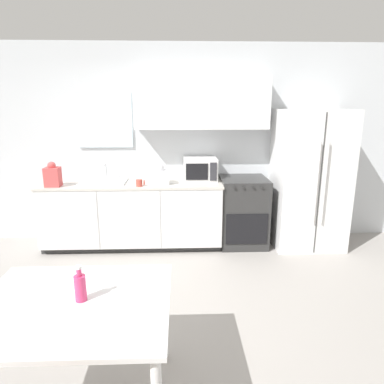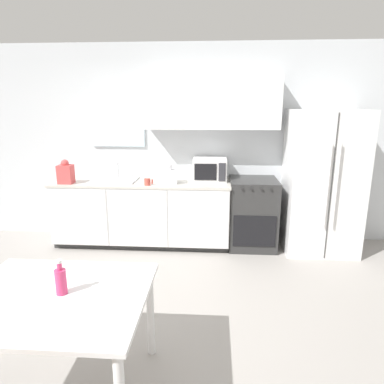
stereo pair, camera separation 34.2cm
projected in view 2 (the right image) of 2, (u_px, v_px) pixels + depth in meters
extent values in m
plane|color=gray|center=(143.00, 312.00, 3.23)|extent=(12.00, 12.00, 0.00)
cube|color=silver|center=(169.00, 144.00, 4.83)|extent=(12.00, 0.06, 2.70)
cube|color=silver|center=(118.00, 120.00, 4.75)|extent=(0.74, 0.04, 0.74)
cube|color=white|center=(212.00, 103.00, 4.47)|extent=(1.76, 0.32, 0.68)
cube|color=#333333|center=(144.00, 239.00, 4.86)|extent=(2.36, 0.59, 0.08)
cube|color=white|center=(143.00, 211.00, 4.73)|extent=(2.36, 0.65, 0.78)
cube|color=white|center=(78.00, 217.00, 4.45)|extent=(0.77, 0.01, 0.76)
cube|color=white|center=(138.00, 219.00, 4.40)|extent=(0.77, 0.01, 0.76)
cube|color=white|center=(199.00, 220.00, 4.35)|extent=(0.77, 0.01, 0.76)
cube|color=beige|center=(142.00, 182.00, 4.63)|extent=(2.39, 0.68, 0.03)
cube|color=#2D2D2D|center=(252.00, 213.00, 4.64)|extent=(0.63, 0.63, 0.94)
cube|color=black|center=(254.00, 231.00, 4.37)|extent=(0.55, 0.01, 0.41)
cylinder|color=#262626|center=(242.00, 189.00, 4.23)|extent=(0.03, 0.02, 0.03)
cylinder|color=#262626|center=(252.00, 189.00, 4.23)|extent=(0.03, 0.02, 0.03)
cylinder|color=#262626|center=(262.00, 189.00, 4.22)|extent=(0.03, 0.02, 0.03)
cylinder|color=#262626|center=(271.00, 189.00, 4.21)|extent=(0.03, 0.02, 0.03)
cube|color=white|center=(322.00, 182.00, 4.43)|extent=(0.91, 0.73, 1.84)
cube|color=#3F3F3F|center=(331.00, 189.00, 4.07)|extent=(0.01, 0.01, 1.78)
cylinder|color=silver|center=(328.00, 187.00, 4.04)|extent=(0.02, 0.02, 1.01)
cylinder|color=silver|center=(337.00, 187.00, 4.03)|extent=(0.02, 0.02, 1.01)
cube|color=#B7BABC|center=(114.00, 180.00, 4.64)|extent=(0.60, 0.45, 0.02)
cylinder|color=silver|center=(118.00, 169.00, 4.80)|extent=(0.02, 0.02, 0.21)
cylinder|color=silver|center=(116.00, 164.00, 4.71)|extent=(0.02, 0.14, 0.02)
cube|color=silver|center=(210.00, 169.00, 4.64)|extent=(0.45, 0.37, 0.30)
cube|color=black|center=(205.00, 172.00, 4.46)|extent=(0.29, 0.01, 0.22)
cube|color=#2D2D33|center=(222.00, 172.00, 4.45)|extent=(0.09, 0.01, 0.24)
cylinder|color=#BF4C3F|center=(147.00, 182.00, 4.37)|extent=(0.08, 0.08, 0.09)
torus|color=#BF4C3F|center=(152.00, 181.00, 4.37)|extent=(0.02, 0.07, 0.07)
cube|color=white|center=(167.00, 177.00, 4.47)|extent=(0.28, 0.24, 0.18)
sphere|color=white|center=(167.00, 168.00, 4.44)|extent=(0.15, 0.15, 0.14)
cube|color=#D14C4C|center=(66.00, 174.00, 4.46)|extent=(0.18, 0.16, 0.24)
sphere|color=#D14C4C|center=(65.00, 163.00, 4.42)|extent=(0.10, 0.10, 0.10)
cube|color=white|center=(53.00, 297.00, 2.14)|extent=(1.17, 0.97, 0.03)
cylinder|color=white|center=(18.00, 307.00, 2.68)|extent=(0.06, 0.06, 0.71)
cylinder|color=white|center=(150.00, 313.00, 2.61)|extent=(0.06, 0.06, 0.71)
cylinder|color=#DB386B|center=(61.00, 282.00, 2.14)|extent=(0.07, 0.07, 0.16)
cylinder|color=#DB386B|center=(59.00, 266.00, 2.11)|extent=(0.03, 0.03, 0.05)
cylinder|color=white|center=(59.00, 261.00, 2.11)|extent=(0.04, 0.04, 0.02)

